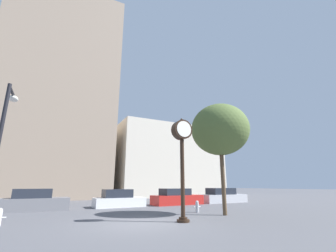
{
  "coord_description": "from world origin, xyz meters",
  "views": [
    {
      "loc": [
        -3.8,
        -10.17,
        1.65
      ],
      "look_at": [
        6.82,
        10.8,
        7.87
      ],
      "focal_mm": 24.0,
      "sensor_mm": 36.0,
      "label": 1
    }
  ],
  "objects_px": {
    "street_clock": "(182,147)",
    "bare_tree": "(220,130)",
    "car_grey": "(34,201)",
    "fire_hydrant_near": "(197,206)",
    "car_silver": "(222,196)",
    "car_red": "(177,198)",
    "street_lamp_left": "(3,130)",
    "car_white": "(119,200)"
  },
  "relations": [
    {
      "from": "car_silver",
      "to": "fire_hydrant_near",
      "type": "height_order",
      "value": "car_silver"
    },
    {
      "from": "car_silver",
      "to": "car_grey",
      "type": "bearing_deg",
      "value": -178.94
    },
    {
      "from": "car_white",
      "to": "car_silver",
      "type": "relative_size",
      "value": 0.84
    },
    {
      "from": "street_lamp_left",
      "to": "bare_tree",
      "type": "xyz_separation_m",
      "value": [
        10.97,
        0.25,
        1.28
      ]
    },
    {
      "from": "fire_hydrant_near",
      "to": "bare_tree",
      "type": "bearing_deg",
      "value": -71.93
    },
    {
      "from": "car_grey",
      "to": "bare_tree",
      "type": "height_order",
      "value": "bare_tree"
    },
    {
      "from": "street_clock",
      "to": "bare_tree",
      "type": "relative_size",
      "value": 0.76
    },
    {
      "from": "street_clock",
      "to": "car_grey",
      "type": "xyz_separation_m",
      "value": [
        -6.53,
        8.56,
        -2.93
      ]
    },
    {
      "from": "car_grey",
      "to": "car_silver",
      "type": "xyz_separation_m",
      "value": [
        16.26,
        0.2,
        -0.02
      ]
    },
    {
      "from": "car_white",
      "to": "car_red",
      "type": "height_order",
      "value": "car_red"
    },
    {
      "from": "car_white",
      "to": "car_silver",
      "type": "bearing_deg",
      "value": -1.72
    },
    {
      "from": "car_grey",
      "to": "street_lamp_left",
      "type": "distance_m",
      "value": 8.43
    },
    {
      "from": "fire_hydrant_near",
      "to": "street_lamp_left",
      "type": "height_order",
      "value": "street_lamp_left"
    },
    {
      "from": "car_grey",
      "to": "bare_tree",
      "type": "xyz_separation_m",
      "value": [
        9.93,
        -7.5,
        4.42
      ]
    },
    {
      "from": "street_clock",
      "to": "fire_hydrant_near",
      "type": "relative_size",
      "value": 7.05
    },
    {
      "from": "car_red",
      "to": "car_silver",
      "type": "xyz_separation_m",
      "value": [
        5.31,
        0.2,
        -0.0
      ]
    },
    {
      "from": "street_clock",
      "to": "bare_tree",
      "type": "xyz_separation_m",
      "value": [
        3.4,
        1.05,
        1.49
      ]
    },
    {
      "from": "car_red",
      "to": "bare_tree",
      "type": "bearing_deg",
      "value": -100.61
    },
    {
      "from": "car_grey",
      "to": "car_red",
      "type": "bearing_deg",
      "value": -2.32
    },
    {
      "from": "car_red",
      "to": "street_lamp_left",
      "type": "bearing_deg",
      "value": -150.01
    },
    {
      "from": "car_grey",
      "to": "street_lamp_left",
      "type": "relative_size",
      "value": 0.76
    },
    {
      "from": "fire_hydrant_near",
      "to": "bare_tree",
      "type": "relative_size",
      "value": 0.11
    },
    {
      "from": "car_red",
      "to": "street_lamp_left",
      "type": "distance_m",
      "value": 14.62
    },
    {
      "from": "car_red",
      "to": "car_white",
      "type": "bearing_deg",
      "value": 175.06
    },
    {
      "from": "bare_tree",
      "to": "street_lamp_left",
      "type": "bearing_deg",
      "value": -178.7
    },
    {
      "from": "car_white",
      "to": "street_lamp_left",
      "type": "height_order",
      "value": "street_lamp_left"
    },
    {
      "from": "car_silver",
      "to": "fire_hydrant_near",
      "type": "bearing_deg",
      "value": -139.74
    },
    {
      "from": "street_clock",
      "to": "car_grey",
      "type": "relative_size",
      "value": 1.19
    },
    {
      "from": "car_grey",
      "to": "street_lamp_left",
      "type": "xyz_separation_m",
      "value": [
        -1.04,
        -7.75,
        3.15
      ]
    },
    {
      "from": "car_grey",
      "to": "car_white",
      "type": "xyz_separation_m",
      "value": [
        5.78,
        0.18,
        -0.04
      ]
    },
    {
      "from": "fire_hydrant_near",
      "to": "street_clock",
      "type": "bearing_deg",
      "value": -133.34
    },
    {
      "from": "car_white",
      "to": "fire_hydrant_near",
      "type": "bearing_deg",
      "value": -60.5
    },
    {
      "from": "car_white",
      "to": "street_lamp_left",
      "type": "bearing_deg",
      "value": -132.52
    },
    {
      "from": "street_clock",
      "to": "street_lamp_left",
      "type": "bearing_deg",
      "value": 173.93
    },
    {
      "from": "car_white",
      "to": "car_red",
      "type": "distance_m",
      "value": 5.16
    },
    {
      "from": "car_silver",
      "to": "fire_hydrant_near",
      "type": "relative_size",
      "value": 6.63
    },
    {
      "from": "street_clock",
      "to": "car_silver",
      "type": "relative_size",
      "value": 1.06
    },
    {
      "from": "street_clock",
      "to": "street_lamp_left",
      "type": "relative_size",
      "value": 0.91
    },
    {
      "from": "street_clock",
      "to": "fire_hydrant_near",
      "type": "bearing_deg",
      "value": 46.66
    },
    {
      "from": "car_white",
      "to": "street_lamp_left",
      "type": "relative_size",
      "value": 0.72
    },
    {
      "from": "car_grey",
      "to": "car_white",
      "type": "distance_m",
      "value": 5.79
    },
    {
      "from": "car_grey",
      "to": "fire_hydrant_near",
      "type": "xyz_separation_m",
      "value": [
        9.31,
        -5.61,
        -0.24
      ]
    }
  ]
}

